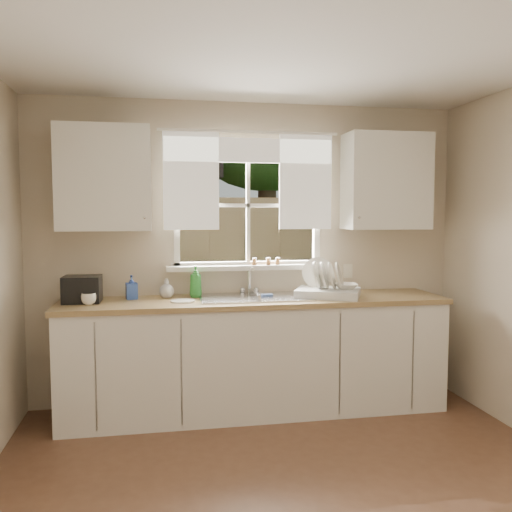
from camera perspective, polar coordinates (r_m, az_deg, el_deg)
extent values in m
cube|color=beige|center=(4.67, -0.79, -7.94)|extent=(3.60, 0.02, 1.15)
cube|color=beige|center=(4.62, -0.81, 13.76)|extent=(3.60, 0.02, 0.35)
cube|color=beige|center=(4.52, -16.05, 5.19)|extent=(1.20, 0.02, 1.00)
cube|color=beige|center=(4.91, 13.20, 5.19)|extent=(1.20, 0.02, 1.00)
cube|color=silver|center=(2.77, 6.82, 23.80)|extent=(3.60, 4.00, 0.02)
cube|color=white|center=(4.60, -0.84, -0.88)|extent=(1.30, 0.06, 0.05)
cube|color=white|center=(4.62, -0.85, 11.58)|extent=(1.30, 0.06, 0.05)
cube|color=white|center=(4.52, -8.40, 5.32)|extent=(0.05, 0.06, 1.05)
cube|color=white|center=(4.72, 6.38, 5.31)|extent=(0.05, 0.06, 1.05)
cube|color=white|center=(4.58, -0.85, 5.36)|extent=(0.03, 0.04, 1.00)
cube|color=white|center=(4.58, -0.85, 5.36)|extent=(1.20, 0.04, 0.03)
cube|color=white|center=(4.55, -0.71, -1.20)|extent=(1.38, 0.14, 0.04)
cylinder|color=white|center=(4.55, -0.68, 12.95)|extent=(1.50, 0.02, 0.02)
cube|color=white|center=(4.46, -6.84, 7.92)|extent=(0.45, 0.02, 0.80)
cube|color=white|center=(4.63, 5.22, 7.81)|extent=(0.45, 0.02, 0.80)
cube|color=white|center=(4.54, -0.70, 11.06)|extent=(1.40, 0.02, 0.20)
cube|color=silver|center=(4.40, -0.07, -10.61)|extent=(3.00, 0.62, 0.87)
cube|color=#997B4C|center=(4.30, -0.07, -4.75)|extent=(3.04, 0.65, 0.04)
cube|color=silver|center=(4.35, -15.67, 7.87)|extent=(0.70, 0.33, 0.80)
cube|color=silver|center=(4.74, 13.54, 7.63)|extent=(0.70, 0.33, 0.80)
cube|color=beige|center=(4.80, 9.64, -1.56)|extent=(0.08, 0.01, 0.12)
cylinder|color=brown|center=(4.55, 1.32, -0.56)|extent=(0.04, 0.04, 0.06)
cylinder|color=brown|center=(4.57, 2.30, -0.55)|extent=(0.04, 0.04, 0.06)
cylinder|color=brown|center=(4.53, -0.17, -0.59)|extent=(0.04, 0.04, 0.06)
cube|color=#335421|center=(9.66, -5.81, -5.02)|extent=(20.00, 10.00, 0.02)
cube|color=olive|center=(7.57, -4.63, -0.65)|extent=(8.00, 0.10, 1.80)
cube|color=maroon|center=(11.02, -12.74, 1.93)|extent=(3.00, 3.00, 2.20)
cube|color=black|center=(11.03, -12.86, 8.43)|extent=(3.20, 3.20, 0.30)
cylinder|color=#423021|center=(10.72, 1.18, 4.64)|extent=(0.36, 0.36, 3.20)
sphere|color=#214716|center=(10.99, 1.20, 17.26)|extent=(4.00, 4.00, 4.00)
sphere|color=#214716|center=(12.39, -5.54, 18.15)|extent=(3.20, 3.20, 3.20)
cube|color=#B7B7BC|center=(4.34, -0.14, -5.47)|extent=(0.84, 0.46, 0.18)
cube|color=#B7B7BC|center=(4.33, -0.15, -4.36)|extent=(0.88, 0.50, 0.01)
cube|color=#B7B7BC|center=(4.33, -0.15, -4.69)|extent=(0.02, 0.41, 0.14)
cylinder|color=silver|center=(4.56, -0.71, -2.58)|extent=(0.03, 0.03, 0.22)
cylinder|color=silver|center=(4.47, -0.54, -1.30)|extent=(0.02, 0.18, 0.02)
sphere|color=silver|center=(4.56, -1.45, -3.59)|extent=(0.05, 0.05, 0.05)
sphere|color=silver|center=(4.58, 0.03, -3.55)|extent=(0.05, 0.05, 0.05)
cube|color=silver|center=(4.41, 7.58, -3.87)|extent=(0.61, 0.55, 0.07)
cylinder|color=white|center=(4.49, 6.52, -1.74)|extent=(0.27, 0.18, 0.25)
cylinder|color=white|center=(4.40, 6.44, -1.99)|extent=(0.16, 0.23, 0.22)
cylinder|color=white|center=(4.40, 7.22, -2.01)|extent=(0.16, 0.23, 0.22)
cylinder|color=white|center=(4.39, 7.99, -2.03)|extent=(0.16, 0.23, 0.22)
cylinder|color=white|center=(4.38, 8.77, -2.05)|extent=(0.16, 0.23, 0.22)
imported|color=silver|center=(4.40, 9.47, -3.17)|extent=(0.21, 0.21, 0.05)
imported|color=#297E2C|center=(4.37, -6.38, -2.67)|extent=(0.11, 0.11, 0.26)
imported|color=#2D4EAB|center=(4.36, -12.96, -3.21)|extent=(0.10, 0.10, 0.19)
imported|color=beige|center=(4.38, -9.39, -3.38)|extent=(0.15, 0.15, 0.15)
cylinder|color=white|center=(4.17, -7.70, -4.72)|extent=(0.19, 0.19, 0.01)
imported|color=white|center=(4.19, -17.20, -4.33)|extent=(0.11, 0.11, 0.09)
cube|color=black|center=(4.31, -17.83, -3.34)|extent=(0.28, 0.24, 0.20)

